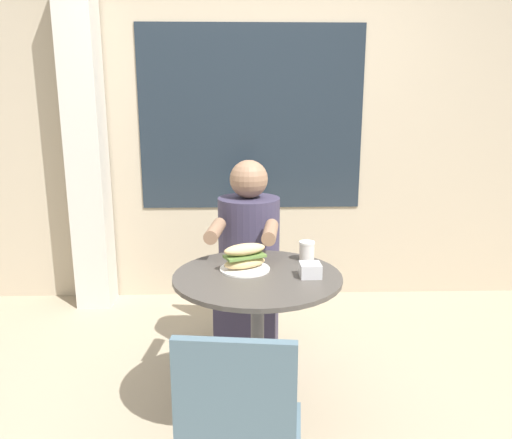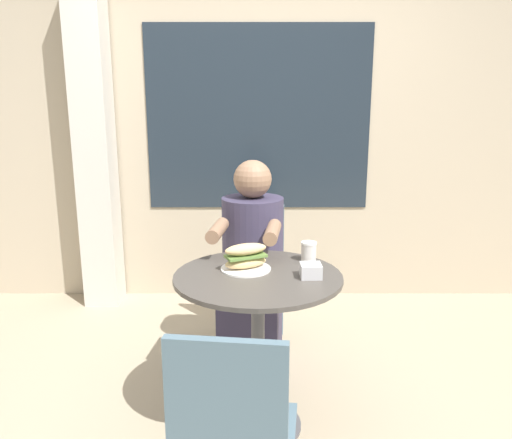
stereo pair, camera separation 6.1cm
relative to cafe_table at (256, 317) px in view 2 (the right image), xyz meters
name	(u,v)px [view 2 (the right image)]	position (x,y,z in m)	size (l,w,h in m)	color
ground_plane	(256,426)	(0.00, 0.00, -0.56)	(8.00, 8.00, 0.00)	tan
storefront_wall	(255,115)	(0.00, 1.71, 0.84)	(8.00, 0.09, 2.80)	#B7A88E
lattice_pillar	(93,144)	(-1.17, 1.53, 0.64)	(0.25, 0.25, 2.40)	beige
cafe_table	(256,317)	(0.00, 0.00, 0.00)	(0.74, 0.74, 0.76)	#47423D
diner_chair	(253,261)	(-0.02, 0.90, -0.03)	(0.42, 0.42, 0.87)	slate
seated_diner	(250,281)	(-0.03, 0.56, -0.04)	(0.40, 0.63, 1.19)	#38334C
empty_chair_across	(230,432)	(-0.08, -0.75, -0.03)	(0.42, 0.42, 0.87)	slate
sandwich_on_plate	(244,258)	(-0.05, 0.07, 0.25)	(0.23, 0.23, 0.12)	white
drink_cup	(307,251)	(0.24, 0.19, 0.25)	(0.07, 0.07, 0.09)	silver
napkin_box	(309,271)	(0.23, -0.03, 0.23)	(0.09, 0.09, 0.06)	silver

